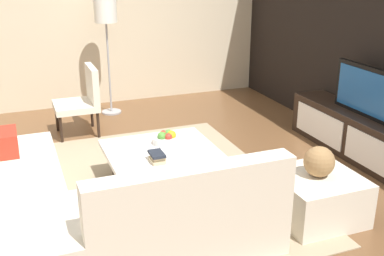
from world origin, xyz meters
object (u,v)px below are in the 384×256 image
object	(u,v)px
coffee_table	(163,168)
floor_lamp	(106,18)
media_console	(360,136)
television	(366,91)
accent_chair_near	(83,97)
book_stack	(157,157)
fruit_bowl	(167,138)
ottoman	(316,197)
decorative_ball	(319,162)
sectional_couch	(73,207)

from	to	relation	value
coffee_table	floor_lamp	bearing A→B (deg)	179.69
media_console	television	world-z (taller)	television
television	accent_chair_near	bearing A→B (deg)	-124.26
media_console	book_stack	world-z (taller)	media_console
television	fruit_bowl	size ratio (longest dim) A/B	3.40
media_console	fruit_bowl	size ratio (longest dim) A/B	7.44
television	coffee_table	distance (m)	2.37
coffee_table	fruit_bowl	distance (m)	0.31
media_console	accent_chair_near	world-z (taller)	accent_chair_near
ottoman	fruit_bowl	xyz separation A→B (m)	(-1.21, -0.95, 0.24)
floor_lamp	book_stack	distance (m)	2.88
media_console	ottoman	distance (m)	1.55
decorative_ball	floor_lamp	bearing A→B (deg)	-163.59
media_console	ottoman	size ratio (longest dim) A/B	2.97
television	accent_chair_near	size ratio (longest dim) A/B	1.09
television	coffee_table	bearing A→B (deg)	-92.49
television	sectional_couch	distance (m)	3.32
media_console	floor_lamp	distance (m)	3.64
fruit_bowl	decorative_ball	distance (m)	1.55
television	ottoman	xyz separation A→B (m)	(0.93, -1.24, -0.58)
sectional_couch	fruit_bowl	xyz separation A→B (m)	(-0.78, 1.05, 0.15)
floor_lamp	decorative_ball	size ratio (longest dim) A/B	6.14
television	coffee_table	xyz separation A→B (m)	(-0.10, -2.30, -0.57)
television	book_stack	size ratio (longest dim) A/B	4.80
media_console	decorative_ball	world-z (taller)	decorative_ball
television	decorative_ball	xyz separation A→B (m)	(0.93, -1.24, -0.24)
accent_chair_near	floor_lamp	world-z (taller)	floor_lamp
media_console	decorative_ball	bearing A→B (deg)	-53.07
fruit_bowl	media_console	bearing A→B (deg)	82.73
media_console	television	size ratio (longest dim) A/B	2.19
fruit_bowl	decorative_ball	bearing A→B (deg)	38.21
sectional_couch	accent_chair_near	size ratio (longest dim) A/B	2.73
accent_chair_near	book_stack	size ratio (longest dim) A/B	4.39
floor_lamp	decorative_ball	bearing A→B (deg)	16.41
media_console	ottoman	bearing A→B (deg)	-53.07
fruit_bowl	ottoman	bearing A→B (deg)	38.21
media_console	accent_chair_near	bearing A→B (deg)	-124.26
coffee_table	accent_chair_near	size ratio (longest dim) A/B	1.22
floor_lamp	book_stack	bearing A→B (deg)	-2.86
television	decorative_ball	distance (m)	1.57
accent_chair_near	fruit_bowl	bearing A→B (deg)	26.92
ottoman	fruit_bowl	distance (m)	1.56
accent_chair_near	decorative_ball	distance (m)	3.21
coffee_table	book_stack	size ratio (longest dim) A/B	5.36
decorative_ball	ottoman	bearing A→B (deg)	0.00
coffee_table	book_stack	distance (m)	0.34
decorative_ball	television	bearing A→B (deg)	126.92
book_stack	ottoman	bearing A→B (deg)	55.31
floor_lamp	accent_chair_near	bearing A→B (deg)	-34.28
media_console	sectional_couch	size ratio (longest dim) A/B	0.88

